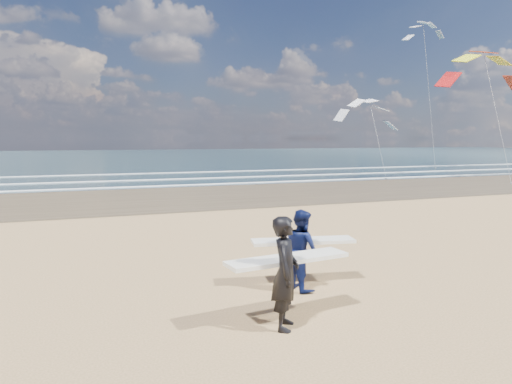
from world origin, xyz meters
name	(u,v)px	position (x,y,z in m)	size (l,w,h in m)	color
wet_sand_strip	(443,184)	(20.00, 18.00, 0.01)	(220.00, 12.00, 0.01)	#483B26
ocean	(224,156)	(20.00, 72.00, 0.01)	(220.00, 100.00, 0.02)	#182E35
foam_breakers	(361,173)	(20.00, 28.10, 0.05)	(220.00, 11.70, 0.05)	white
surfer_near	(286,271)	(0.08, -0.14, 0.95)	(2.25, 1.15, 1.86)	black
surfer_far	(302,249)	(1.19, 1.52, 0.84)	(2.26, 1.25, 1.66)	#0C1544
kite_0	(491,88)	(25.08, 19.20, 6.79)	(7.69, 4.95, 11.04)	slate
kite_1	(375,126)	(19.19, 25.04, 4.14)	(5.86, 4.74, 7.39)	slate
kite_5	(428,85)	(31.79, 33.66, 8.79)	(5.13, 4.66, 16.76)	slate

